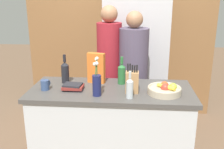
{
  "coord_description": "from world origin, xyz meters",
  "views": [
    {
      "loc": [
        0.2,
        -2.36,
        1.81
      ],
      "look_at": [
        0.0,
        0.08,
        1.05
      ],
      "focal_mm": 42.0,
      "sensor_mm": 36.0,
      "label": 1
    }
  ],
  "objects": [
    {
      "name": "cereal_box",
      "position": [
        -0.17,
        0.18,
        1.08
      ],
      "size": [
        0.18,
        0.1,
        0.31
      ],
      "color": "orange",
      "rests_on": "kitchen_island"
    },
    {
      "name": "bottle_wine",
      "position": [
        -0.49,
        0.15,
        1.05
      ],
      "size": [
        0.08,
        0.08,
        0.3
      ],
      "color": "black",
      "rests_on": "kitchen_island"
    },
    {
      "name": "person_in_blue",
      "position": [
        0.21,
        0.58,
        0.92
      ],
      "size": [
        0.34,
        0.34,
        1.63
      ],
      "rotation": [
        0.0,
        0.0,
        0.5
      ],
      "color": "#383842",
      "rests_on": "ground_plane"
    },
    {
      "name": "flower_vase",
      "position": [
        -0.11,
        -0.18,
        1.05
      ],
      "size": [
        0.08,
        0.08,
        0.36
      ],
      "color": "#191E4C",
      "rests_on": "kitchen_island"
    },
    {
      "name": "fruit_bowl",
      "position": [
        0.5,
        -0.08,
        0.97
      ],
      "size": [
        0.31,
        0.31,
        0.11
      ],
      "color": "tan",
      "rests_on": "kitchen_island"
    },
    {
      "name": "refrigerator",
      "position": [
        0.23,
        1.2,
        0.94
      ],
      "size": [
        0.84,
        0.63,
        1.87
      ],
      "color": "#B7B7BC",
      "rests_on": "ground_plane"
    },
    {
      "name": "book_stack",
      "position": [
        -0.36,
        -0.05,
        0.96
      ],
      "size": [
        0.2,
        0.15,
        0.06
      ],
      "color": "#2D334C",
      "rests_on": "kitchen_island"
    },
    {
      "name": "knife_block",
      "position": [
        0.2,
        -0.07,
        1.03
      ],
      "size": [
        0.12,
        0.1,
        0.27
      ],
      "color": "#A87A4C",
      "rests_on": "kitchen_island"
    },
    {
      "name": "bottle_oil",
      "position": [
        0.09,
        0.17,
        1.04
      ],
      "size": [
        0.08,
        0.08,
        0.28
      ],
      "color": "#286633",
      "rests_on": "kitchen_island"
    },
    {
      "name": "coffee_mug",
      "position": [
        -0.62,
        -0.07,
        0.98
      ],
      "size": [
        0.08,
        0.11,
        0.1
      ],
      "color": "#334770",
      "rests_on": "kitchen_island"
    },
    {
      "name": "back_wall_wood",
      "position": [
        0.0,
        1.56,
        1.3
      ],
      "size": [
        2.76,
        0.12,
        2.6
      ],
      "color": "brown",
      "rests_on": "ground_plane"
    },
    {
      "name": "bottle_vinegar",
      "position": [
        0.18,
        -0.21,
        1.03
      ],
      "size": [
        0.06,
        0.06,
        0.25
      ],
      "color": "#B2BCC1",
      "rests_on": "kitchen_island"
    },
    {
      "name": "person_at_sink",
      "position": [
        -0.08,
        0.65,
        0.96
      ],
      "size": [
        0.29,
        0.29,
        1.69
      ],
      "rotation": [
        0.0,
        0.0,
        0.02
      ],
      "color": "#383842",
      "rests_on": "ground_plane"
    },
    {
      "name": "kitchen_island",
      "position": [
        0.0,
        0.0,
        0.47
      ],
      "size": [
        1.56,
        0.67,
        0.93
      ],
      "color": "silver",
      "rests_on": "ground_plane"
    }
  ]
}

